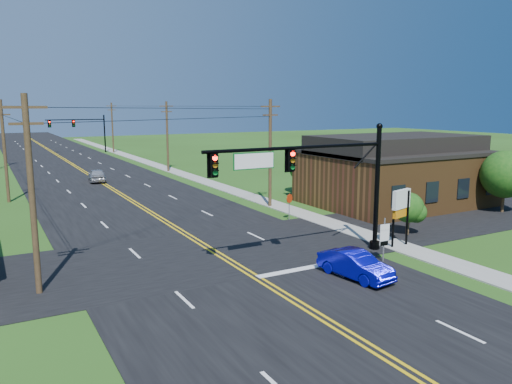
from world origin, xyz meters
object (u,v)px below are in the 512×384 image
signal_mast_main (315,176)px  route_sign (384,237)px  blue_car (355,265)px  signal_mast_far (79,128)px  stop_sign (289,201)px

signal_mast_main → route_sign: size_ratio=4.55×
blue_car → signal_mast_far: bearing=81.7°
blue_car → route_sign: bearing=14.2°
signal_mast_main → route_sign: 5.05m
route_sign → stop_sign: 11.17m
route_sign → signal_mast_main: bearing=149.5°
signal_mast_far → blue_car: size_ratio=2.70×
signal_mast_far → route_sign: bearing=-87.6°
signal_mast_main → route_sign: bearing=-34.1°
signal_mast_far → stop_sign: 63.23m
signal_mast_main → stop_sign: signal_mast_main is taller
signal_mast_main → signal_mast_far: size_ratio=1.03×
blue_car → stop_sign: 13.06m
signal_mast_main → route_sign: (3.16, -2.14, -3.30)m
signal_mast_main → signal_mast_far: (0.10, 72.00, -0.20)m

